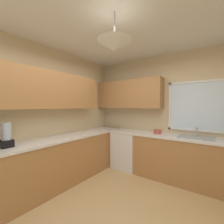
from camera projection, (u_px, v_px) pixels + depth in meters
ground_plane at (114, 221)px, 1.96m from camera, size 8.64×8.64×0.00m
room_shell at (114, 89)px, 2.47m from camera, size 3.55×4.05×2.73m
counter_run_left at (52, 163)px, 2.76m from camera, size 0.65×3.66×0.90m
counter_run_back at (167, 156)px, 3.16m from camera, size 2.64×0.65×0.90m
dishwasher at (127, 150)px, 3.70m from camera, size 0.60×0.60×0.86m
sink_assembly at (196, 137)px, 2.85m from camera, size 0.61×0.40×0.19m
bowl at (157, 132)px, 3.27m from camera, size 0.17×0.17×0.09m
blender_appliance at (6, 136)px, 2.17m from camera, size 0.15×0.15×0.36m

